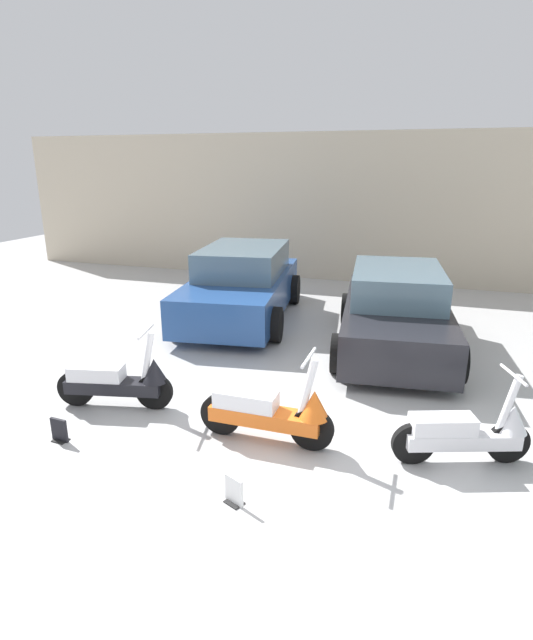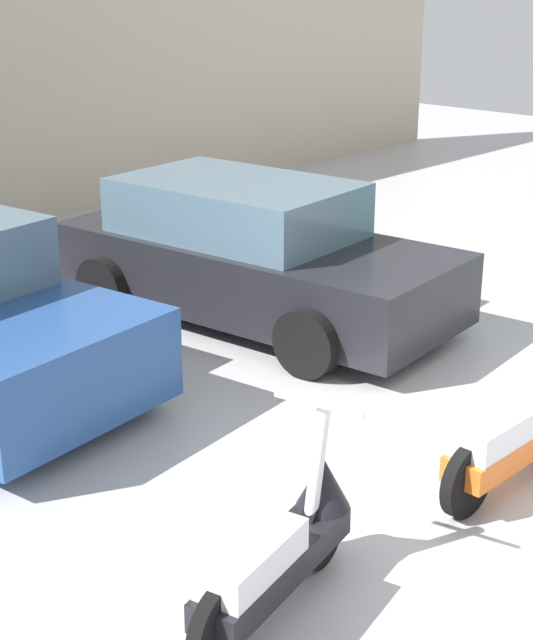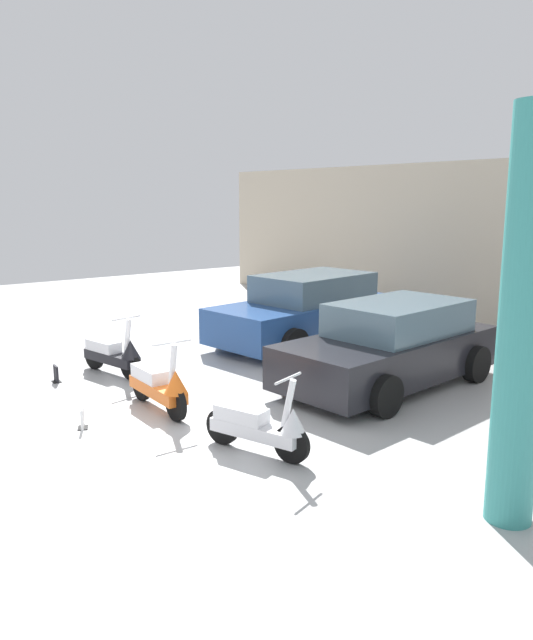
% 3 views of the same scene
% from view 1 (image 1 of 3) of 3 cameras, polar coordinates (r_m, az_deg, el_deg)
% --- Properties ---
extents(ground_plane, '(28.00, 28.00, 0.00)m').
position_cam_1_polar(ground_plane, '(5.15, 1.29, -16.01)').
color(ground_plane, '#B2B2B2').
extents(wall_back, '(19.60, 0.12, 3.56)m').
position_cam_1_polar(wall_back, '(12.48, 12.51, 12.23)').
color(wall_back, beige).
rests_on(wall_back, ground_plane).
extents(scooter_front_left, '(1.41, 0.60, 1.00)m').
position_cam_1_polar(scooter_front_left, '(6.28, -16.51, -6.60)').
color(scooter_front_left, black).
rests_on(scooter_front_left, ground_plane).
extents(scooter_front_right, '(1.47, 0.53, 1.03)m').
position_cam_1_polar(scooter_front_right, '(5.30, 0.52, -10.34)').
color(scooter_front_right, black).
rests_on(scooter_front_right, ground_plane).
extents(scooter_front_center, '(1.31, 0.68, 0.95)m').
position_cam_1_polar(scooter_front_center, '(5.36, 22.04, -11.73)').
color(scooter_front_center, black).
rests_on(scooter_front_center, ground_plane).
extents(car_rear_left, '(2.29, 4.11, 1.34)m').
position_cam_1_polar(car_rear_left, '(9.49, -2.82, 4.07)').
color(car_rear_left, navy).
rests_on(car_rear_left, ground_plane).
extents(car_rear_center, '(2.09, 3.86, 1.26)m').
position_cam_1_polar(car_rear_center, '(8.15, 14.54, 1.00)').
color(car_rear_center, black).
rests_on(car_rear_center, ground_plane).
extents(placard_near_left_scooter, '(0.20, 0.13, 0.26)m').
position_cam_1_polar(placard_near_left_scooter, '(5.87, -22.58, -11.66)').
color(placard_near_left_scooter, black).
rests_on(placard_near_left_scooter, ground_plane).
extents(placard_near_right_scooter, '(0.20, 0.18, 0.26)m').
position_cam_1_polar(placard_near_right_scooter, '(4.59, -3.73, -19.02)').
color(placard_near_right_scooter, black).
rests_on(placard_near_right_scooter, ground_plane).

